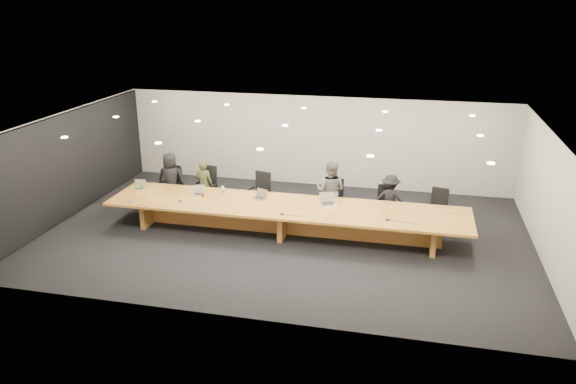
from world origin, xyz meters
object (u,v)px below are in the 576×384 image
conference_table (285,214)px  chair_far_left (170,185)px  paper_cup_near (335,206)px  laptop_c (259,194)px  person_d (390,199)px  mic_left (180,201)px  person_c (330,191)px  chair_left (205,187)px  chair_mid_right (333,199)px  chair_mid_left (259,192)px  laptop_a (138,185)px  mic_center (282,213)px  person_b (204,184)px  mic_right (388,219)px  paper_cup_far (391,208)px  chair_far_right (437,208)px  amber_mug (203,195)px  water_bottle (223,191)px  person_a (171,180)px  av_box (131,201)px  laptop_d (328,199)px  laptop_b (199,190)px  chair_right (387,204)px

conference_table → chair_far_left: chair_far_left is taller
paper_cup_near → laptop_c: bearing=173.5°
person_d → mic_left: 5.40m
laptop_c → person_c: bearing=48.6°
chair_left → person_c: person_c is taller
chair_far_left → chair_mid_right: 4.69m
chair_mid_left → laptop_a: (-3.09, -1.00, 0.31)m
laptop_a → chair_mid_left: bearing=13.1°
mic_center → laptop_c: bearing=132.5°
chair_mid_left → person_b: size_ratio=0.80×
laptop_a → mic_right: 6.72m
chair_mid_left → laptop_c: bearing=-59.3°
paper_cup_far → laptop_c: bearing=179.2°
chair_far_right → mic_right: bearing=-111.9°
chair_mid_right → person_d: bearing=1.2°
chair_mid_left → person_d: bearing=13.3°
amber_mug → person_b: bearing=109.8°
mic_center → water_bottle: bearing=153.4°
person_d → laptop_c: person_d is taller
person_a → paper_cup_near: 4.95m
conference_table → av_box: bearing=-170.7°
chair_left → laptop_d: size_ratio=3.30×
mic_right → conference_table: bearing=171.2°
conference_table → chair_left: 2.94m
chair_far_left → laptop_d: (4.68, -0.97, 0.32)m
chair_far_left → person_a: bearing=-36.8°
chair_mid_right → mic_center: size_ratio=9.62×
laptop_b → person_b: bearing=85.8°
mic_right → laptop_d: bearing=155.0°
person_d → mic_right: 1.63m
laptop_a → amber_mug: 1.93m
water_bottle → amber_mug: size_ratio=2.71×
laptop_c → mic_left: size_ratio=2.79×
chair_right → person_a: (-6.01, -0.16, 0.27)m
conference_table → chair_left: chair_left is taller
chair_far_left → laptop_b: 1.66m
paper_cup_far → mic_left: paper_cup_far is taller
person_b → paper_cup_near: person_b is taller
chair_far_left → person_b: (1.04, -0.04, 0.12)m
laptop_a → mic_left: (1.47, -0.65, -0.10)m
mic_right → laptop_b: bearing=172.3°
person_b → mic_right: (5.16, -1.64, 0.07)m
chair_mid_left → laptop_b: size_ratio=3.68×
conference_table → chair_far_right: bearing=18.8°
laptop_c → amber_mug: 1.47m
chair_mid_right → person_b: (-3.65, -0.02, 0.15)m
laptop_b → paper_cup_far: size_ratio=3.29×
mic_left → laptop_a: bearing=156.0°
person_a → person_b: size_ratio=1.12×
chair_far_left → chair_left: 1.05m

